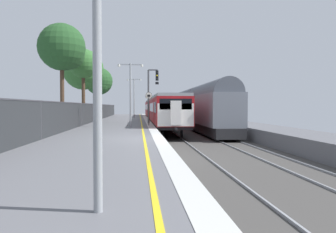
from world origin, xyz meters
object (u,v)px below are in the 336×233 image
Objects in this scene: commuter_train_at_platform at (159,109)px; platform_lamp_mid at (130,89)px; background_tree_centre at (99,82)px; signal_gantry at (151,90)px; platform_lamp_far at (134,95)px; background_tree_back at (83,65)px; speed_limit_sign at (149,104)px; freight_train_adjacent_track at (197,106)px; platform_lamp_near at (97,24)px; background_tree_left at (63,49)px; background_tree_right at (83,71)px.

commuter_train_at_platform is 18.75m from platform_lamp_mid.
background_tree_centre is at bearing 101.81° from platform_lamp_mid.
signal_gantry reaches higher than commuter_train_at_platform.
platform_lamp_far is 15.67m from background_tree_back.
platform_lamp_far reaches higher than commuter_train_at_platform.
commuter_train_at_platform is 8.22× the size of platform_lamp_mid.
background_tree_back is (-6.24, 4.09, 3.81)m from speed_limit_sign.
freight_train_adjacent_track reaches higher than commuter_train_at_platform.
signal_gantry is 27.72m from platform_lamp_near.
background_tree_back is (-6.60, -0.10, 2.33)m from signal_gantry.
signal_gantry is at bearing -97.13° from commuter_train_at_platform.
freight_train_adjacent_track is 20.27m from background_tree_centre.
speed_limit_sign is 0.51× the size of platform_lamp_far.
freight_train_adjacent_track is at bearing 33.87° from background_tree_left.
background_tree_right is (-9.08, -5.74, 4.46)m from commuter_train_at_platform.
platform_lamp_near is (-3.36, -39.53, 1.64)m from commuter_train_at_platform.
platform_lamp_near is 0.62× the size of background_tree_centre.
background_tree_right is at bearing 90.23° from background_tree_left.
background_tree_right is (-5.72, 33.78, 2.82)m from platform_lamp_near.
background_tree_back reaches higher than commuter_train_at_platform.
commuter_train_at_platform is at bearing 85.15° from platform_lamp_near.
commuter_train_at_platform is 5.04× the size of background_tree_right.
commuter_train_at_platform is 39.70m from platform_lamp_near.
commuter_train_at_platform is 11.63m from background_tree_right.
signal_gantry is 4.45m from speed_limit_sign.
background_tree_back reaches higher than freight_train_adjacent_track.
background_tree_right is at bearing -147.68° from commuter_train_at_platform.
platform_lamp_mid is (-3.36, -18.37, 1.75)m from commuter_train_at_platform.
freight_train_adjacent_track is 5.03× the size of platform_lamp_far.
platform_lamp_near is 28.09m from background_tree_back.
background_tree_left is (-9.04, -15.92, 5.23)m from commuter_train_at_platform.
speed_limit_sign is 0.33× the size of background_tree_left.
platform_lamp_far is (-7.36, 9.97, 1.67)m from freight_train_adjacent_track.
speed_limit_sign is 0.37× the size of background_tree_centre.
signal_gantry is (-5.49, -4.70, 1.66)m from freight_train_adjacent_track.
speed_limit_sign is at bearing -123.37° from freight_train_adjacent_track.
platform_lamp_mid is 27.06m from background_tree_centre.
commuter_train_at_platform is 5.34× the size of background_tree_centre.
signal_gantry is 7.00m from background_tree_back.
background_tree_centre is at bearing 96.62° from platform_lamp_near.
signal_gantry is 0.62× the size of background_tree_left.
commuter_train_at_platform is at bearing 79.64° from platform_lamp_mid.
freight_train_adjacent_track is 13.61m from background_tree_back.
speed_limit_sign is at bearing -96.56° from commuter_train_at_platform.
commuter_train_at_platform is at bearing 82.87° from signal_gantry.
platform_lamp_near is at bearing -90.00° from platform_lamp_far.
background_tree_right is (-0.20, -13.76, 0.27)m from background_tree_centre.
background_tree_right is 6.30m from background_tree_back.
freight_train_adjacent_track is 3.43× the size of background_tree_right.
background_tree_left is at bearing 178.97° from speed_limit_sign.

